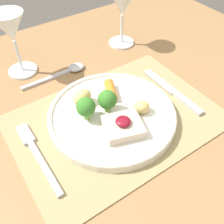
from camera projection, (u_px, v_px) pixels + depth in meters
The scene contains 8 objects.
dining_table at pixel (116, 146), 0.64m from camera, with size 1.22×1.00×0.74m.
placemat at pixel (116, 120), 0.57m from camera, with size 0.44×0.31×0.00m, color #9E895B.
dinner_plate at pixel (111, 114), 0.56m from camera, with size 0.28×0.28×0.07m.
fork at pixel (36, 152), 0.51m from camera, with size 0.02×0.19×0.01m.
knife at pixel (176, 94), 0.63m from camera, with size 0.02×0.19×0.01m.
spoon at pixel (67, 71), 0.69m from camera, with size 0.18×0.04×0.01m.
wine_glass_near at pixel (122, 6), 0.71m from camera, with size 0.08×0.08×0.16m.
wine_glass_far at pixel (11, 31), 0.61m from camera, with size 0.08×0.08×0.16m.
Camera 1 is at (-0.23, -0.32, 1.16)m, focal length 42.00 mm.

